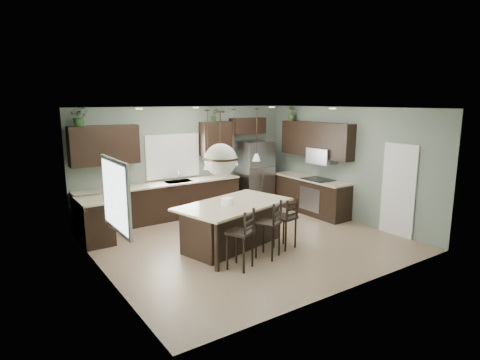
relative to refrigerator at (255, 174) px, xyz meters
name	(u,v)px	position (x,y,z in m)	size (l,w,h in m)	color
ground	(247,241)	(-1.88, -2.28, -0.93)	(6.00, 6.00, 0.00)	#9E8466
pantry_door	(398,190)	(1.10, -3.83, 0.09)	(0.04, 0.82, 2.04)	white
window_back	(173,156)	(-2.28, 0.46, 0.62)	(1.35, 0.02, 1.00)	white
window_left	(115,196)	(-4.86, -3.08, 0.62)	(0.02, 1.10, 1.00)	white
left_return_cabs	(95,222)	(-4.58, -0.58, -0.48)	(0.60, 0.90, 0.90)	black
left_return_countertop	(94,200)	(-4.56, -0.58, -0.01)	(0.66, 0.96, 0.04)	beige
back_lower_cabs	(163,202)	(-2.73, 0.17, -0.48)	(4.20, 0.60, 0.90)	black
back_countertop	(162,184)	(-2.73, 0.15, -0.01)	(4.20, 0.66, 0.04)	beige
sink_inset	(179,181)	(-2.28, 0.15, 0.01)	(0.70, 0.45, 0.01)	gray
faucet	(179,176)	(-2.28, 0.12, 0.16)	(0.02, 0.02, 0.28)	silver
back_upper_left	(104,145)	(-4.03, 0.30, 1.02)	(1.55, 0.34, 0.90)	black
back_upper_right	(216,139)	(-1.08, 0.30, 1.02)	(0.85, 0.34, 0.90)	black
fridge_header	(248,126)	(-0.03, 0.30, 1.32)	(1.05, 0.34, 0.45)	black
right_lower_cabs	(310,196)	(0.82, -1.40, -0.48)	(0.60, 2.35, 0.90)	black
right_countertop	(310,179)	(0.80, -1.40, -0.01)	(0.66, 2.35, 0.04)	beige
cooktop	(318,179)	(0.80, -1.68, 0.02)	(0.58, 0.75, 0.02)	black
wall_oven_front	(309,199)	(0.52, -1.68, -0.48)	(0.01, 0.72, 0.60)	gray
right_upper_cabs	(316,139)	(0.95, -1.40, 1.02)	(0.34, 2.35, 0.90)	black
microwave	(322,156)	(0.90, -1.68, 0.62)	(0.40, 0.75, 0.40)	gray
refrigerator	(255,174)	(0.00, 0.00, 0.00)	(0.90, 0.74, 1.85)	#96989F
kitchen_island	(234,225)	(-2.31, -2.43, -0.46)	(2.30, 1.31, 0.92)	black
serving_dish	(227,202)	(-2.50, -2.48, 0.07)	(0.24, 0.24, 0.14)	white
bar_stool_left	(240,239)	(-2.81, -3.39, -0.37)	(0.41, 0.41, 1.10)	black
bar_stool_center	(268,229)	(-2.07, -3.25, -0.37)	(0.41, 0.41, 1.12)	black
bar_stool_right	(285,223)	(-1.48, -3.05, -0.40)	(0.39, 0.39, 1.05)	black
pendant_left	(208,140)	(-2.98, -2.61, 1.32)	(0.17, 0.17, 1.10)	white
pendant_center	(234,137)	(-2.31, -2.43, 1.32)	(0.17, 0.17, 1.10)	white
pendant_right	(257,135)	(-1.63, -2.26, 1.32)	(0.17, 0.17, 1.10)	silver
chandelier	(220,144)	(-3.40, -3.72, 1.37)	(0.54, 0.54, 1.00)	#F4E8C7
plant_back_left	(80,116)	(-4.53, 0.27, 1.69)	(0.39, 0.33, 0.43)	#264F22
plant_back_right	(214,115)	(-1.13, 0.27, 1.64)	(0.19, 0.15, 0.34)	#2E4A20
plant_right_wall	(292,113)	(0.92, -0.46, 1.67)	(0.22, 0.22, 0.40)	#355525
room_shell	(247,162)	(-1.88, -2.28, 0.77)	(6.00, 6.00, 6.00)	slate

